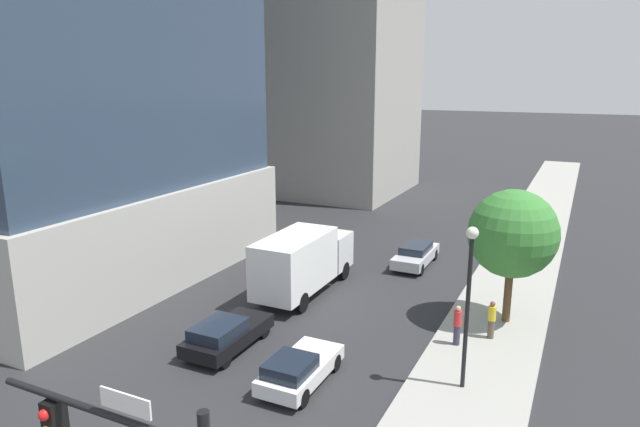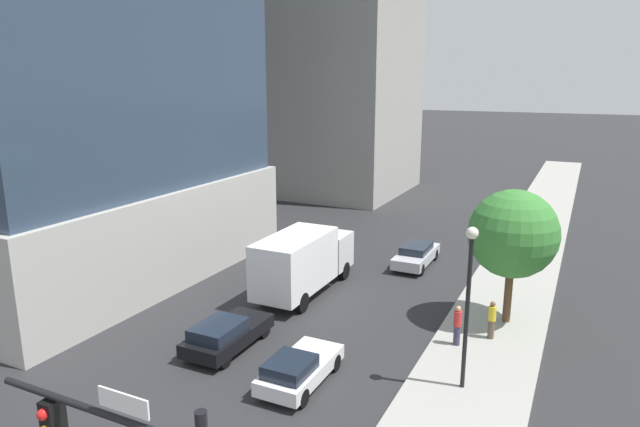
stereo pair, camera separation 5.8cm
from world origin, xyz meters
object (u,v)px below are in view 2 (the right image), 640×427
at_px(box_truck, 303,260).
at_px(car_black, 226,334).
at_px(car_white, 298,369).
at_px(car_silver, 416,254).
at_px(pedestrian_red_shirt, 457,325).
at_px(street_tree, 513,234).
at_px(construction_building, 329,16).
at_px(pedestrian_yellow_shirt, 492,320).
at_px(street_lamp, 469,285).

bearing_deg(box_truck, car_black, -90.00).
bearing_deg(car_white, car_silver, 90.00).
bearing_deg(pedestrian_red_shirt, street_tree, 65.36).
distance_m(construction_building, car_white, 41.65).
height_order(street_tree, car_silver, street_tree).
relative_size(street_tree, car_silver, 1.35).
bearing_deg(car_black, box_truck, 90.00).
height_order(car_white, pedestrian_yellow_shirt, pedestrian_yellow_shirt).
bearing_deg(car_black, pedestrian_yellow_shirt, 29.60).
distance_m(car_white, pedestrian_red_shirt, 7.31).
relative_size(street_lamp, car_silver, 1.31).
bearing_deg(car_white, box_truck, 116.47).
bearing_deg(box_truck, pedestrian_red_shirt, -16.83).
height_order(car_black, box_truck, box_truck).
bearing_deg(street_tree, construction_building, 129.37).
relative_size(construction_building, pedestrian_yellow_shirt, 23.58).
relative_size(street_lamp, car_black, 1.39).
distance_m(car_black, car_silver, 14.79).
distance_m(street_lamp, box_truck, 11.62).
bearing_deg(street_tree, pedestrian_yellow_shirt, -99.33).
relative_size(box_truck, pedestrian_red_shirt, 4.31).
bearing_deg(pedestrian_yellow_shirt, car_black, -150.40).
xyz_separation_m(construction_building, car_black, (11.06, -33.92, -16.42)).
bearing_deg(pedestrian_red_shirt, car_white, -129.81).
xyz_separation_m(car_silver, pedestrian_red_shirt, (4.67, -9.80, 0.35)).
height_order(street_tree, pedestrian_red_shirt, street_tree).
xyz_separation_m(car_black, pedestrian_red_shirt, (8.79, 4.41, 0.35)).
relative_size(car_black, box_truck, 0.58).
distance_m(construction_building, car_silver, 29.81).
relative_size(street_tree, box_truck, 0.82).
bearing_deg(pedestrian_red_shirt, street_lamp, -73.89).
bearing_deg(car_white, street_tree, 55.33).
height_order(car_white, car_silver, car_silver).
height_order(street_tree, box_truck, street_tree).
relative_size(street_tree, car_black, 1.43).
xyz_separation_m(street_lamp, car_white, (-5.62, -2.33, -3.45)).
bearing_deg(construction_building, pedestrian_yellow_shirt, -53.29).
height_order(box_truck, pedestrian_yellow_shirt, box_truck).
distance_m(street_tree, car_white, 11.58).
xyz_separation_m(car_black, car_white, (4.11, -1.19, -0.04)).
xyz_separation_m(car_black, car_silver, (4.11, 14.21, -0.00)).
distance_m(pedestrian_red_shirt, pedestrian_yellow_shirt, 1.76).
distance_m(street_lamp, car_silver, 14.63).
height_order(car_silver, box_truck, box_truck).
distance_m(street_tree, box_truck, 10.68).
relative_size(construction_building, box_truck, 5.31).
xyz_separation_m(street_tree, car_white, (-6.24, -9.02, -3.72)).
bearing_deg(construction_building, street_tree, -50.63).
bearing_deg(street_tree, car_silver, 134.31).
bearing_deg(car_black, street_lamp, 6.67).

